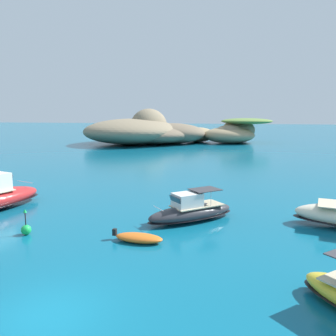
# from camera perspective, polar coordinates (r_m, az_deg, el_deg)

# --- Properties ---
(ground_plane) EXTENTS (400.00, 400.00, 0.00)m
(ground_plane) POSITION_cam_1_polar(r_m,az_deg,el_deg) (13.42, -19.11, -21.84)
(ground_plane) COLOR #0C5B7A
(islet_large) EXTENTS (29.85, 26.96, 7.56)m
(islet_large) POSITION_cam_1_polar(r_m,az_deg,el_deg) (76.83, -3.17, 5.91)
(islet_large) COLOR #84755B
(islet_large) RESTS_ON ground
(islet_small) EXTENTS (15.22, 15.21, 5.46)m
(islet_small) POSITION_cam_1_polar(r_m,az_deg,el_deg) (80.65, 10.85, 5.90)
(islet_small) COLOR #9E8966
(islet_small) RESTS_ON ground
(motorboat_charcoal) EXTENTS (5.83, 5.40, 1.92)m
(motorboat_charcoal) POSITION_cam_1_polar(r_m,az_deg,el_deg) (22.24, 3.75, -7.05)
(motorboat_charcoal) COLOR #2D2D33
(motorboat_charcoal) RESTS_ON ground
(dinghy_tender) EXTENTS (2.84, 1.30, 0.58)m
(dinghy_tender) POSITION_cam_1_polar(r_m,az_deg,el_deg) (18.92, -4.79, -11.25)
(dinghy_tender) COLOR orange
(dinghy_tender) RESTS_ON ground
(channel_buoy) EXTENTS (0.56, 0.56, 1.48)m
(channel_buoy) POSITION_cam_1_polar(r_m,az_deg,el_deg) (21.38, -22.11, -9.17)
(channel_buoy) COLOR green
(channel_buoy) RESTS_ON ground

